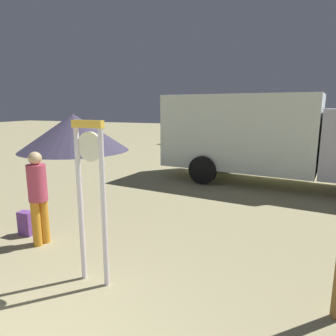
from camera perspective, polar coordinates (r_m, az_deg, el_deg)
The scene contains 6 objects.
standing_clock at distance 4.27m, azimuth -14.10°, elevation -3.33°, with size 0.49×0.12×2.29m.
person_near_clock at distance 5.91m, azimuth -22.98°, elevation -4.41°, with size 0.33×0.33×1.70m.
backpack at distance 6.66m, azimuth -24.76°, elevation -9.32°, with size 0.28×0.22×0.47m.
box_truck_near at distance 10.33m, azimuth 17.71°, elevation 5.85°, with size 7.29×3.14×2.83m.
box_truck_far at distance 20.41m, azimuth 12.33°, elevation 8.64°, with size 7.07×3.14×2.85m.
dome_tent at distance 18.00m, azimuth -17.09°, elevation 6.34°, with size 6.05×6.05×2.05m.
Camera 1 is at (2.24, -1.13, 2.47)m, focal length 32.84 mm.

